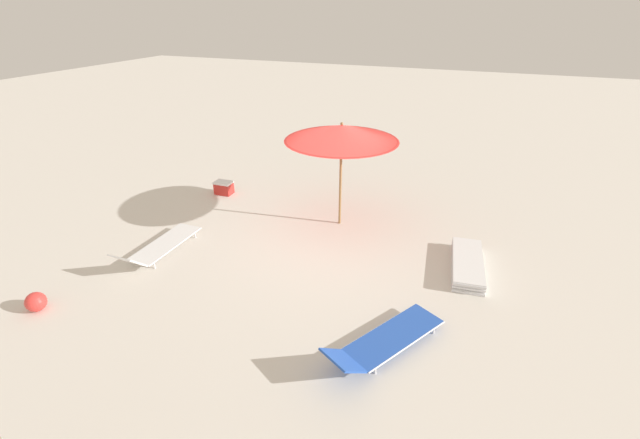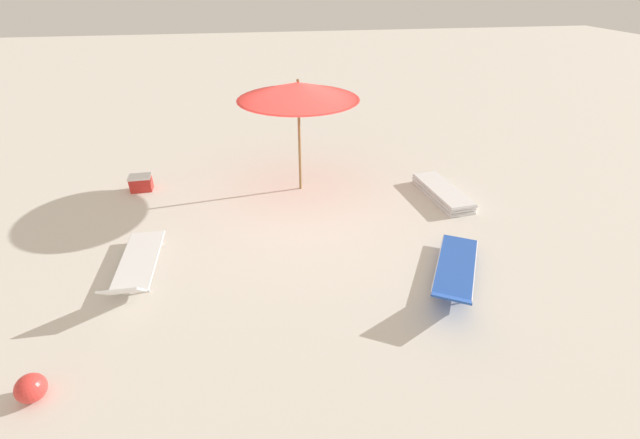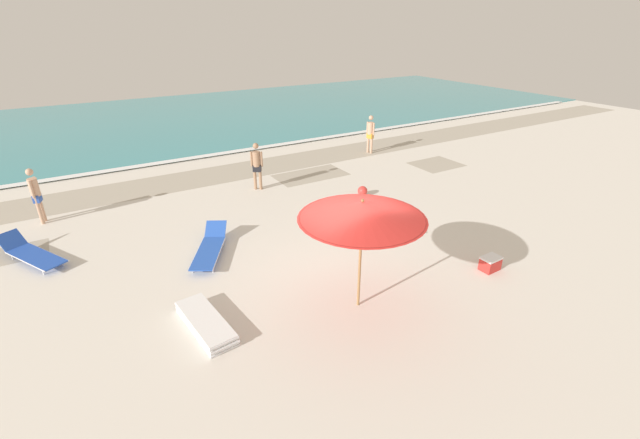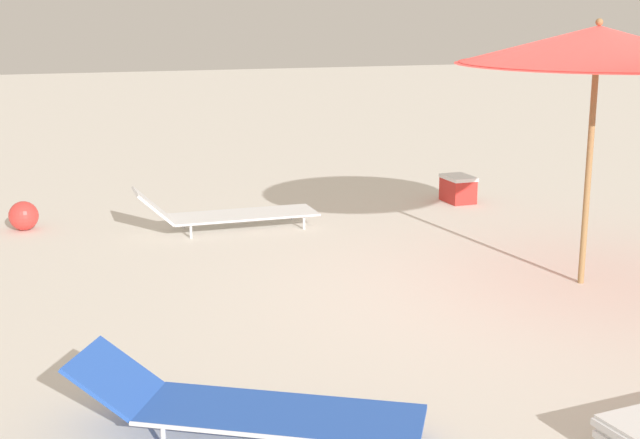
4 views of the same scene
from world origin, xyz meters
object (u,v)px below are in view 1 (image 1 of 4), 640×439
Objects in this scene: beach_umbrella at (342,133)px; sun_lounger_under_umbrella at (159,247)px; lounger_stack at (467,264)px; cooler_box at (224,188)px; beach_ball at (36,302)px; sun_lounger_near_water_left at (385,340)px.

sun_lounger_under_umbrella is (3.17, 2.89, -2.09)m from beach_umbrella.
cooler_box reaches higher than lounger_stack.
beach_ball reaches higher than lounger_stack.
sun_lounger_under_umbrella is at bearing -82.69° from cooler_box.
sun_lounger_near_water_left reaches higher than beach_ball.
sun_lounger_under_umbrella is 3.47m from cooler_box.
lounger_stack is 7.04m from cooler_box.
cooler_box reaches higher than beach_ball.
beach_ball is (6.05, 1.32, -0.03)m from sun_lounger_near_water_left.
beach_ball is (7.09, 4.25, 0.06)m from lounger_stack.
beach_ball is 5.75m from cooler_box.
lounger_stack is at bearing -149.07° from beach_ball.
sun_lounger_near_water_left is 4.39× the size of cooler_box.
cooler_box is (0.56, -3.42, -0.03)m from sun_lounger_under_umbrella.
beach_umbrella is 1.18× the size of sun_lounger_near_water_left.
sun_lounger_under_umbrella is 0.98× the size of sun_lounger_near_water_left.
beach_umbrella reaches higher than cooler_box.
sun_lounger_near_water_left is (1.03, 2.93, 0.08)m from lounger_stack.
sun_lounger_under_umbrella is 2.45m from beach_ball.
beach_ball is at bearing 71.60° from sun_lounger_under_umbrella.
beach_umbrella is 7.42× the size of beach_ball.
beach_ball is (0.77, 2.33, -0.03)m from sun_lounger_under_umbrella.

